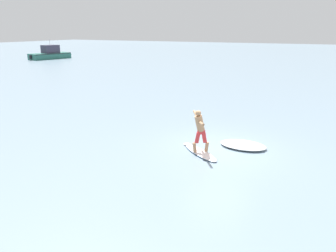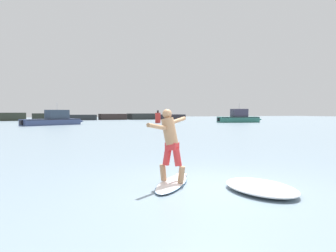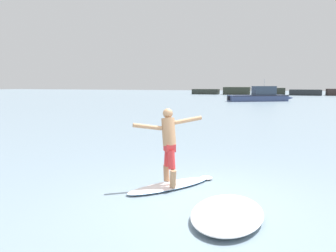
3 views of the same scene
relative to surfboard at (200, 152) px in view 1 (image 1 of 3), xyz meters
The scene contains 5 objects.
ground_plane 0.88m from the surfboard, 32.19° to the right, with size 200.00×200.00×0.00m, color gray.
surfboard is the anchor object (origin of this frame).
surfer 0.98m from the surfboard, 168.50° to the left, with size 1.29×0.96×1.62m.
small_boat_offshore 45.07m from the surfboard, 52.95° to the left, with size 7.33×3.64×3.01m.
wave_foam_at_tail 1.90m from the surfboard, 42.51° to the right, with size 1.17×1.83×0.19m.
Camera 1 is at (-11.63, -3.77, 4.54)m, focal length 35.00 mm.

